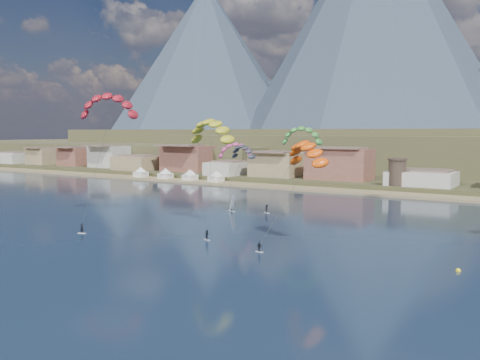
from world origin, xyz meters
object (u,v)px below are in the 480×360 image
object	(u,v)px
kitesurfer_green	(301,133)
buoy	(458,271)
watchtower	(397,172)
windsurfer	(232,206)
kitesurfer_yellow	(212,128)
kitesurfer_orange	(307,150)
kitesurfer_red	(109,102)

from	to	relation	value
kitesurfer_green	buoy	size ratio (longest dim) A/B	32.21
watchtower	windsurfer	bearing A→B (deg)	-109.82
watchtower	kitesurfer_yellow	world-z (taller)	kitesurfer_yellow
kitesurfer_orange	kitesurfer_green	xyz separation A→B (m)	(-19.74, 37.94, 2.53)
kitesurfer_yellow	windsurfer	world-z (taller)	kitesurfer_yellow
kitesurfer_red	buoy	world-z (taller)	kitesurfer_red
kitesurfer_orange	windsurfer	bearing A→B (deg)	142.74
kitesurfer_orange	kitesurfer_green	world-z (taller)	kitesurfer_green
kitesurfer_yellow	kitesurfer_green	xyz separation A→B (m)	(2.66, 33.98, -1.15)
watchtower	buoy	xyz separation A→B (m)	(33.80, -87.85, -6.25)
kitesurfer_yellow	windsurfer	size ratio (longest dim) A/B	5.69
kitesurfer_red	kitesurfer_orange	xyz separation A→B (m)	(47.44, -1.02, -9.25)
watchtower	kitesurfer_red	distance (m)	92.55
kitesurfer_yellow	kitesurfer_green	distance (m)	34.10
kitesurfer_yellow	watchtower	bearing A→B (deg)	80.38
kitesurfer_orange	windsurfer	size ratio (longest dim) A/B	4.68
kitesurfer_green	windsurfer	distance (m)	24.99
kitesurfer_red	windsurfer	bearing A→B (deg)	52.77
kitesurfer_orange	windsurfer	distance (m)	41.05
kitesurfer_yellow	kitesurfer_orange	size ratio (longest dim) A/B	1.22
kitesurfer_green	windsurfer	size ratio (longest dim) A/B	5.44
kitesurfer_orange	buoy	distance (m)	29.77
kitesurfer_green	windsurfer	bearing A→B (deg)	-126.33
kitesurfer_red	windsurfer	size ratio (longest dim) A/B	7.39
watchtower	windsurfer	distance (m)	63.82
kitesurfer_yellow	kitesurfer_orange	bearing A→B (deg)	-10.04
kitesurfer_orange	watchtower	bearing A→B (deg)	96.17
watchtower	windsurfer	world-z (taller)	watchtower
kitesurfer_green	windsurfer	xyz separation A→B (m)	(-10.81, -14.70, -17.08)
kitesurfer_red	buoy	distance (m)	76.68
kitesurfer_green	watchtower	bearing A→B (deg)	76.60
kitesurfer_yellow	kitesurfer_green	size ratio (longest dim) A/B	1.05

